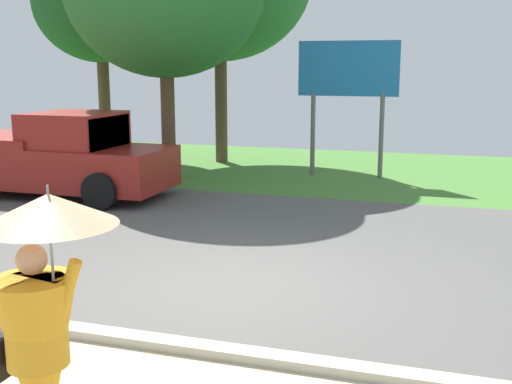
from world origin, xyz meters
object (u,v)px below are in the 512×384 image
pickup_truck (57,157)px  monk_pedestrian (41,329)px  roadside_billboard (348,78)px  tree_right_mid (100,2)px

pickup_truck → monk_pedestrian: bearing=-47.6°
roadside_billboard → tree_right_mid: tree_right_mid is taller
pickup_truck → roadside_billboard: 7.45m
monk_pedestrian → roadside_billboard: (-0.04, 13.07, 1.47)m
roadside_billboard → monk_pedestrian: bearing=-89.8°
monk_pedestrian → tree_right_mid: 16.58m
roadside_billboard → pickup_truck: bearing=-142.4°
monk_pedestrian → roadside_billboard: 13.16m
monk_pedestrian → roadside_billboard: roadside_billboard is taller
monk_pedestrian → roadside_billboard: bearing=102.7°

